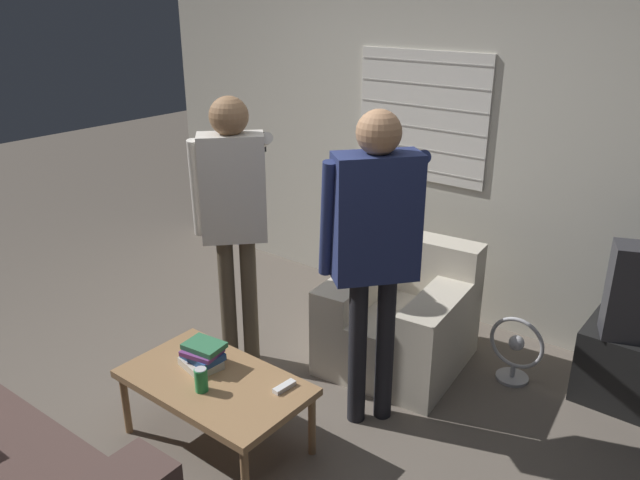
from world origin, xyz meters
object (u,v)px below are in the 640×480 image
object	(u,v)px
person_left_standing	(233,201)
person_right_standing	(375,233)
coffee_table	(215,386)
spare_remote	(284,387)
soda_can	(201,380)
armchair_beige	(401,317)
book_stack	(202,355)
floor_fan	(516,350)

from	to	relation	value
person_left_standing	person_right_standing	size ratio (longest dim) A/B	0.98
coffee_table	spare_remote	distance (m)	0.38
person_right_standing	spare_remote	world-z (taller)	person_right_standing
coffee_table	person_right_standing	xyz separation A→B (m)	(0.50, 0.69, 0.75)
soda_can	spare_remote	size ratio (longest dim) A/B	0.95
person_left_standing	armchair_beige	bearing A→B (deg)	-8.15
book_stack	floor_fan	world-z (taller)	book_stack
person_left_standing	book_stack	distance (m)	0.95
armchair_beige	person_right_standing	distance (m)	1.03
armchair_beige	floor_fan	world-z (taller)	armchair_beige
person_left_standing	soda_can	distance (m)	1.12
armchair_beige	book_stack	xyz separation A→B (m)	(-0.47, -1.25, 0.15)
person_right_standing	spare_remote	size ratio (longest dim) A/B	13.10
armchair_beige	spare_remote	world-z (taller)	armchair_beige
armchair_beige	book_stack	distance (m)	1.35
person_right_standing	floor_fan	xyz separation A→B (m)	(0.51, 0.85, -0.90)
person_right_standing	coffee_table	bearing A→B (deg)	-176.34
coffee_table	book_stack	size ratio (longest dim) A/B	4.21
person_right_standing	spare_remote	distance (m)	0.89
armchair_beige	spare_remote	xyz separation A→B (m)	(0.01, -1.14, 0.10)
book_stack	spare_remote	size ratio (longest dim) A/B	1.75
armchair_beige	spare_remote	bearing A→B (deg)	84.39
book_stack	soda_can	size ratio (longest dim) A/B	1.84
person_left_standing	person_right_standing	bearing A→B (deg)	-44.64
coffee_table	floor_fan	size ratio (longest dim) A/B	2.28
floor_fan	soda_can	bearing A→B (deg)	-120.95
person_right_standing	book_stack	bearing A→B (deg)	174.85
coffee_table	person_right_standing	distance (m)	1.14
coffee_table	soda_can	size ratio (longest dim) A/B	7.76
coffee_table	soda_can	bearing A→B (deg)	-76.76
coffee_table	soda_can	world-z (taller)	soda_can
spare_remote	soda_can	bearing A→B (deg)	-135.29
person_left_standing	spare_remote	size ratio (longest dim) A/B	12.88
person_right_standing	book_stack	distance (m)	1.11
coffee_table	soda_can	xyz separation A→B (m)	(0.02, -0.10, 0.10)
book_stack	spare_remote	bearing A→B (deg)	13.23
person_right_standing	floor_fan	distance (m)	1.34
person_right_standing	floor_fan	size ratio (longest dim) A/B	4.07
book_stack	soda_can	bearing A→B (deg)	-43.47
person_left_standing	book_stack	xyz separation A→B (m)	(0.35, -0.62, -0.63)
person_left_standing	spare_remote	xyz separation A→B (m)	(0.83, -0.51, -0.68)
coffee_table	person_left_standing	distance (m)	1.10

